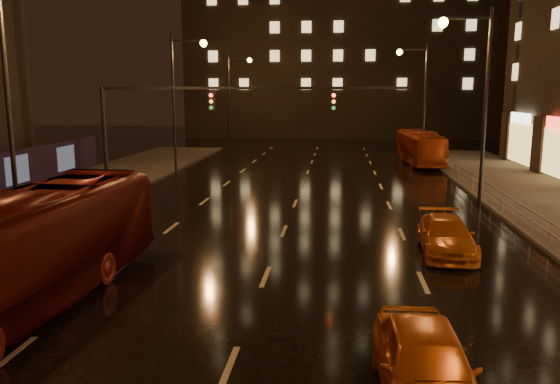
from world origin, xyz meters
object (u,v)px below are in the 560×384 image
(bus_curb, at_px, (420,148))
(taxi_far, at_px, (446,236))
(bus_red, at_px, (19,252))
(taxi_near, at_px, (426,366))

(bus_curb, distance_m, taxi_far, 26.43)
(bus_red, height_order, taxi_far, bus_red)
(bus_red, xyz_separation_m, taxi_far, (12.50, 6.84, -1.00))
(bus_curb, bearing_deg, taxi_near, -101.49)
(bus_curb, relative_size, taxi_near, 2.22)
(bus_curb, height_order, taxi_near, bus_curb)
(taxi_near, bearing_deg, taxi_far, 75.97)
(bus_curb, relative_size, taxi_far, 2.17)
(bus_red, bearing_deg, taxi_far, 31.48)
(bus_red, bearing_deg, taxi_near, -15.76)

